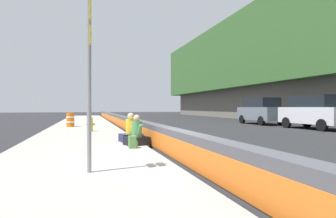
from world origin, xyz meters
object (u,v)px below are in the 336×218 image
(seated_person_middle, at_px, (131,133))
(parked_car_fourth, at_px, (261,111))
(construction_barrel, at_px, (70,120))
(parked_car_third, at_px, (314,112))
(seated_person_foreground, at_px, (137,135))
(fire_hydrant, at_px, (91,123))
(backpack, at_px, (133,142))
(route_sign_post, at_px, (89,72))

(seated_person_middle, distance_m, parked_car_fourth, 16.49)
(construction_barrel, relative_size, parked_car_third, 0.20)
(seated_person_middle, distance_m, construction_barrel, 9.90)
(seated_person_foreground, relative_size, parked_car_third, 0.22)
(fire_hydrant, relative_size, construction_barrel, 0.93)
(seated_person_foreground, bearing_deg, backpack, 160.63)
(fire_hydrant, distance_m, parked_car_third, 14.56)
(seated_person_middle, bearing_deg, route_sign_post, 162.12)
(route_sign_post, relative_size, seated_person_foreground, 3.35)
(backpack, height_order, parked_car_third, parked_car_third)
(fire_hydrant, height_order, construction_barrel, construction_barrel)
(fire_hydrant, distance_m, seated_person_foreground, 6.42)
(fire_hydrant, xyz_separation_m, seated_person_foreground, (-6.24, -1.49, -0.11))
(seated_person_foreground, xyz_separation_m, construction_barrel, (10.55, 2.79, 0.14))
(parked_car_third, bearing_deg, route_sign_post, 122.96)
(parked_car_fourth, bearing_deg, seated_person_foreground, 131.51)
(backpack, relative_size, construction_barrel, 0.42)
(fire_hydrant, relative_size, seated_person_foreground, 0.82)
(route_sign_post, xyz_separation_m, seated_person_middle, (4.96, -1.60, -1.72))
(construction_barrel, relative_size, parked_car_fourth, 0.20)
(fire_hydrant, bearing_deg, seated_person_middle, -164.57)
(seated_person_middle, bearing_deg, seated_person_foreground, -176.91)
(fire_hydrant, relative_size, backpack, 2.20)
(backpack, distance_m, parked_car_third, 14.77)
(route_sign_post, relative_size, fire_hydrant, 4.09)
(seated_person_foreground, height_order, parked_car_fourth, parked_car_fourth)
(parked_car_fourth, bearing_deg, backpack, 132.77)
(backpack, bearing_deg, construction_barrel, 12.57)
(fire_hydrant, distance_m, seated_person_middle, 5.40)
(construction_barrel, bearing_deg, route_sign_post, -175.53)
(seated_person_foreground, bearing_deg, fire_hydrant, 13.45)
(route_sign_post, relative_size, parked_car_third, 0.74)
(route_sign_post, height_order, parked_car_fourth, route_sign_post)
(seated_person_foreground, bearing_deg, parked_car_fourth, -48.49)
(seated_person_middle, bearing_deg, fire_hydrant, 15.43)
(seated_person_middle, relative_size, backpack, 2.80)
(route_sign_post, xyz_separation_m, backpack, (3.17, -1.39, -1.88))
(parked_car_third, xyz_separation_m, parked_car_fourth, (5.73, 0.23, 0.00))
(fire_hydrant, height_order, parked_car_fourth, parked_car_fourth)
(backpack, bearing_deg, seated_person_middle, -6.66)
(seated_person_foreground, relative_size, backpack, 2.68)
(construction_barrel, height_order, parked_car_third, parked_car_third)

